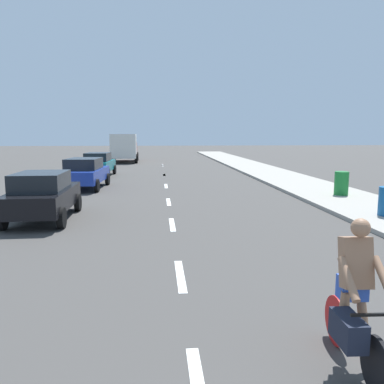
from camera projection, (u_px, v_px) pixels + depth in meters
The scene contains 16 objects.
ground_plane at pixel (167, 192), 19.26m from camera, with size 160.00×160.00×0.00m, color #423F3D.
sidewalk_strip at pixel (300, 184), 21.85m from camera, with size 3.60×80.00×0.14m, color #9E998E.
lane_stripe_2 at pixel (180, 275), 7.82m from camera, with size 0.16×1.80×0.01m, color white.
lane_stripe_3 at pixel (172, 224), 12.24m from camera, with size 0.16×1.80×0.01m, color white.
lane_stripe_4 at pixel (169, 202), 16.33m from camera, with size 0.16×1.80×0.01m, color white.
lane_stripe_5 at pixel (166, 186), 21.35m from camera, with size 0.16×1.80×0.01m, color white.
lane_stripe_6 at pixel (164, 175), 27.18m from camera, with size 0.16×1.80×0.01m, color white.
lane_stripe_7 at pixel (164, 175), 27.27m from camera, with size 0.16×1.80×0.01m, color white.
lane_stripe_8 at pixel (163, 165), 36.23m from camera, with size 0.16×1.80×0.01m, color white.
lane_stripe_9 at pixel (163, 165), 35.50m from camera, with size 0.16×1.80×0.01m, color white.
cyclist at pixel (354, 303), 4.59m from camera, with size 0.62×1.71×1.82m.
parked_car_black at pixel (43, 195), 12.80m from camera, with size 1.94×4.04×1.57m.
parked_car_blue at pixel (85, 172), 20.28m from camera, with size 2.12×4.26×1.57m.
parked_car_teal at pixel (99, 164), 26.30m from camera, with size 1.98×4.01×1.57m.
delivery_truck at pixel (124, 147), 39.66m from camera, with size 2.82×6.31×2.80m.
trash_bin_far at pixel (341, 183), 17.26m from camera, with size 0.60×0.60×1.02m, color #19722D.
Camera 1 is at (-0.41, 0.91, 2.77)m, focal length 36.97 mm.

